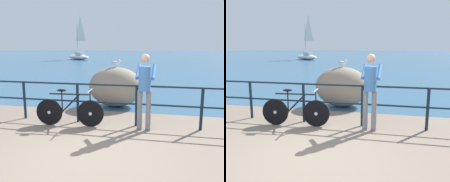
% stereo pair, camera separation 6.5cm
% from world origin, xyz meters
% --- Properties ---
extents(ground_plane, '(120.00, 120.00, 0.10)m').
position_xyz_m(ground_plane, '(0.00, 20.00, -0.05)').
color(ground_plane, '#756656').
extents(sea_surface, '(120.00, 90.00, 0.01)m').
position_xyz_m(sea_surface, '(0.00, 48.03, 0.00)').
color(sea_surface, '#2D5675').
rests_on(sea_surface, ground_plane).
extents(promenade_railing, '(7.66, 0.07, 1.02)m').
position_xyz_m(promenade_railing, '(-0.00, 1.85, 0.64)').
color(promenade_railing, black).
rests_on(promenade_railing, ground_plane).
extents(bicycle, '(1.70, 0.48, 0.92)m').
position_xyz_m(bicycle, '(-0.84, 1.50, 0.39)').
color(bicycle, black).
rests_on(bicycle, ground_plane).
extents(person_at_railing, '(0.46, 0.64, 1.78)m').
position_xyz_m(person_at_railing, '(0.97, 1.57, 0.99)').
color(person_at_railing, slate).
rests_on(person_at_railing, ground_plane).
extents(breakwater_boulder_main, '(1.75, 1.20, 1.28)m').
position_xyz_m(breakwater_boulder_main, '(-0.13, 3.68, 0.64)').
color(breakwater_boulder_main, gray).
rests_on(breakwater_boulder_main, ground).
extents(seagull, '(0.34, 0.19, 0.23)m').
position_xyz_m(seagull, '(-0.14, 3.72, 1.42)').
color(seagull, gold).
rests_on(seagull, breakwater_boulder_main).
extents(sailboat, '(4.35, 3.58, 6.16)m').
position_xyz_m(sailboat, '(-10.31, 28.51, 0.71)').
color(sailboat, white).
rests_on(sailboat, sea_surface).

